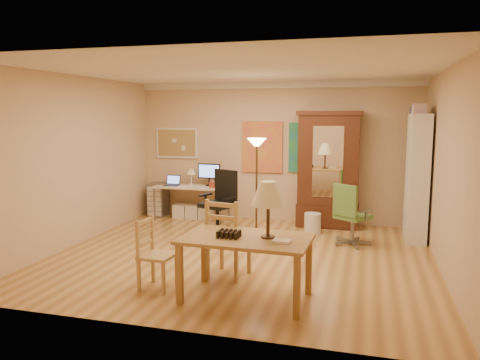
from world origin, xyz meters
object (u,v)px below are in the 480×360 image
(computer_desk, at_px, (194,199))
(office_chair_black, at_px, (219,217))
(dining_table, at_px, (254,225))
(office_chair_green, at_px, (351,229))
(armoire, at_px, (328,177))
(bookshelf, at_px, (417,178))

(computer_desk, bearing_deg, office_chair_black, -48.86)
(dining_table, xyz_separation_m, office_chair_green, (0.98, 2.57, -0.59))
(dining_table, height_order, office_chair_green, dining_table)
(computer_desk, xyz_separation_m, armoire, (2.64, 0.09, 0.53))
(armoire, relative_size, bookshelf, 1.02)
(office_chair_black, relative_size, bookshelf, 0.53)
(computer_desk, distance_m, armoire, 2.69)
(computer_desk, height_order, office_chair_black, same)
(office_chair_green, xyz_separation_m, bookshelf, (1.01, 0.61, 0.78))
(computer_desk, height_order, armoire, armoire)
(dining_table, relative_size, bookshelf, 0.71)
(office_chair_black, height_order, office_chair_green, office_chair_black)
(computer_desk, bearing_deg, dining_table, -59.98)
(computer_desk, relative_size, armoire, 0.69)
(dining_table, xyz_separation_m, armoire, (0.51, 3.78, 0.08))
(dining_table, distance_m, armoire, 3.81)
(dining_table, distance_m, office_chair_green, 2.81)
(office_chair_green, distance_m, armoire, 1.46)
(dining_table, bearing_deg, office_chair_green, 69.14)
(armoire, distance_m, bookshelf, 1.60)
(dining_table, height_order, armoire, armoire)
(computer_desk, relative_size, office_chair_green, 1.47)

